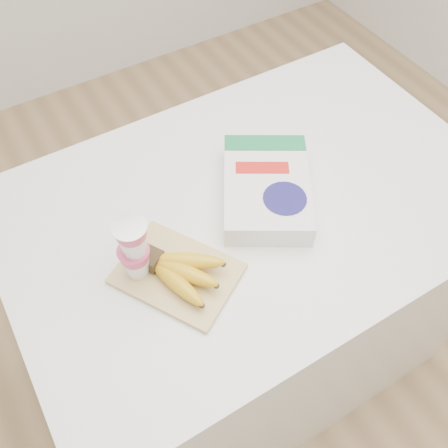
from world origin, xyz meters
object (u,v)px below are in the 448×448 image
at_px(cutting_board, 177,274).
at_px(yogurt_stack, 134,248).
at_px(bananas, 180,271).
at_px(cereal_box, 266,188).
at_px(table, 247,291).

relative_size(cutting_board, yogurt_stack, 1.53).
height_order(cutting_board, bananas, bananas).
relative_size(yogurt_stack, cereal_box, 0.46).
xyz_separation_m(table, cutting_board, (-0.28, -0.10, 0.49)).
xyz_separation_m(table, bananas, (-0.27, -0.12, 0.52)).
relative_size(cutting_board, cereal_box, 0.70).
relative_size(bananas, cereal_box, 0.53).
bearing_deg(cereal_box, table, -163.94).
height_order(table, yogurt_stack, yogurt_stack).
xyz_separation_m(cutting_board, yogurt_stack, (-0.07, 0.05, 0.10)).
height_order(table, cereal_box, cereal_box).
bearing_deg(table, yogurt_stack, -171.21).
height_order(yogurt_stack, cereal_box, yogurt_stack).
xyz_separation_m(table, yogurt_stack, (-0.35, -0.05, 0.59)).
relative_size(table, cutting_board, 4.84).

